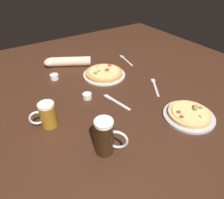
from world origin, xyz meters
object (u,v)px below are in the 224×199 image
object	(u,v)px
beer_mug_amber	(47,115)
knife_right	(117,102)
pizza_plate_near	(189,114)
ramekin_butter	(87,96)
pizza_plate_far	(104,73)
ramekin_sauce	(54,77)
diner_arm	(65,62)
fork_spare	(126,60)
fork_left	(155,86)
beer_mug_dark	(105,137)

from	to	relation	value
beer_mug_amber	knife_right	size ratio (longest dim) A/B	0.64
pizza_plate_near	ramekin_butter	bearing A→B (deg)	129.31
pizza_plate_near	pizza_plate_far	distance (m)	0.65
ramekin_sauce	pizza_plate_far	bearing A→B (deg)	-25.04
ramekin_butter	diner_arm	xyz separation A→B (m)	(0.06, 0.47, 0.02)
knife_right	fork_spare	size ratio (longest dim) A/B	0.97
fork_spare	beer_mug_amber	bearing A→B (deg)	-152.46
beer_mug_amber	fork_spare	world-z (taller)	beer_mug_amber
ramekin_sauce	fork_left	world-z (taller)	ramekin_sauce
fork_left	knife_right	size ratio (longest dim) A/B	0.92
beer_mug_amber	fork_left	size ratio (longest dim) A/B	0.70
pizza_plate_near	beer_mug_dark	bearing A→B (deg)	174.64
pizza_plate_near	fork_left	bearing A→B (deg)	79.38
beer_mug_dark	fork_spare	xyz separation A→B (m)	(0.63, 0.71, -0.08)
beer_mug_amber	knife_right	distance (m)	0.40
ramekin_sauce	fork_spare	distance (m)	0.59
pizza_plate_far	fork_left	bearing A→B (deg)	-57.48
ramekin_butter	fork_spare	xyz separation A→B (m)	(0.51, 0.30, -0.01)
ramekin_sauce	fork_left	bearing A→B (deg)	-41.84
beer_mug_dark	diner_arm	xyz separation A→B (m)	(0.18, 0.88, -0.05)
pizza_plate_far	knife_right	bearing A→B (deg)	-108.89
pizza_plate_far	beer_mug_amber	bearing A→B (deg)	-150.17
ramekin_sauce	knife_right	distance (m)	0.50
beer_mug_amber	ramekin_sauce	bearing A→B (deg)	66.24
pizza_plate_near	beer_mug_amber	distance (m)	0.73
pizza_plate_far	ramekin_butter	size ratio (longest dim) A/B	5.32
ramekin_butter	fork_left	size ratio (longest dim) A/B	0.29
ramekin_sauce	fork_left	distance (m)	0.68
pizza_plate_far	diner_arm	size ratio (longest dim) A/B	0.90
fork_left	diner_arm	world-z (taller)	diner_arm
pizza_plate_far	fork_left	xyz separation A→B (m)	(0.20, -0.31, -0.01)
pizza_plate_near	fork_spare	xyz separation A→B (m)	(0.14, 0.75, -0.01)
pizza_plate_near	fork_spare	distance (m)	0.77
pizza_plate_near	beer_mug_amber	bearing A→B (deg)	151.77
beer_mug_amber	pizza_plate_far	bearing A→B (deg)	29.83
beer_mug_dark	ramekin_sauce	xyz separation A→B (m)	(0.04, 0.73, -0.07)
ramekin_sauce	fork_spare	bearing A→B (deg)	-2.47
pizza_plate_far	ramekin_sauce	bearing A→B (deg)	154.96
knife_right	diner_arm	world-z (taller)	diner_arm
ramekin_sauce	beer_mug_amber	bearing A→B (deg)	-113.76
beer_mug_dark	knife_right	size ratio (longest dim) A/B	0.83
ramekin_butter	fork_left	bearing A→B (deg)	-16.75
ramekin_butter	knife_right	distance (m)	0.18
pizza_plate_near	beer_mug_dark	distance (m)	0.50
beer_mug_amber	ramekin_butter	size ratio (longest dim) A/B	2.40
pizza_plate_near	diner_arm	world-z (taller)	diner_arm
ramekin_sauce	knife_right	world-z (taller)	ramekin_sauce
ramekin_sauce	knife_right	bearing A→B (deg)	-65.90
knife_right	diner_arm	bearing A→B (deg)	95.76
pizza_plate_far	ramekin_sauce	xyz separation A→B (m)	(-0.31, 0.15, 0.00)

